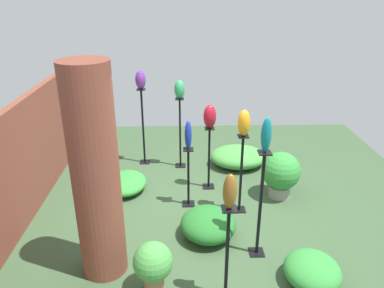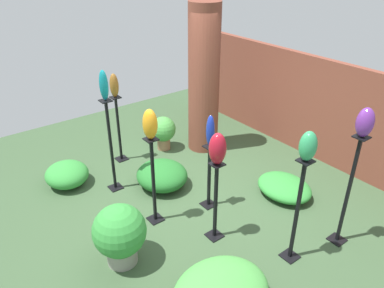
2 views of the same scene
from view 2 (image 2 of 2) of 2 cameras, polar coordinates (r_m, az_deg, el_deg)
ground_plane at (r=5.79m, az=-0.05°, el=-8.47°), size 8.00×8.00×0.00m
brick_wall_back at (r=7.04m, az=17.16°, el=5.62°), size 5.60×0.12×1.80m
brick_pillar at (r=6.71m, az=1.81°, el=9.69°), size 0.56×0.56×2.66m
pedestal_violet at (r=5.03m, az=22.58°, el=-7.32°), size 0.20×0.20×1.54m
pedestal_teal at (r=5.81m, az=-12.20°, el=-0.88°), size 0.20×0.20×1.50m
pedestal_ruby at (r=4.84m, az=3.60°, el=-9.24°), size 0.20×0.20×1.13m
pedestal_amber at (r=5.09m, az=-5.88°, el=-6.19°), size 0.20×0.20×1.29m
pedestal_cobalt at (r=5.43m, az=2.62°, el=-5.41°), size 0.20×0.20×1.00m
pedestal_jade at (r=4.62m, az=15.62°, el=-10.47°), size 0.20×0.20×1.40m
pedestal_bronze at (r=6.67m, az=-11.07°, el=1.82°), size 0.20×0.20×1.20m
art_vase_violet at (r=4.56m, az=24.87°, el=3.02°), size 0.20×0.20×0.35m
art_vase_teal at (r=5.39m, az=-13.30°, el=8.70°), size 0.12×0.13×0.44m
art_vase_ruby at (r=4.39m, az=3.91°, el=-0.72°), size 0.21×0.22×0.41m
art_vase_amber at (r=4.64m, az=-6.42°, el=3.02°), size 0.19×0.19×0.40m
art_vase_cobalt at (r=5.04m, az=2.81°, el=2.00°), size 0.12×0.11×0.46m
art_vase_jade at (r=4.12m, az=17.27°, el=-0.31°), size 0.19×0.19×0.35m
art_vase_bronze at (r=6.34m, az=-11.78°, el=8.73°), size 0.14×0.15×0.40m
potted_plant_front_left at (r=7.01m, az=-4.40°, el=2.04°), size 0.47×0.47×0.64m
potted_plant_front_right at (r=4.62m, az=-10.96°, el=-13.17°), size 0.65×0.65×0.80m
foliage_bed_east at (r=6.37m, az=-18.52°, el=-4.40°), size 0.72×0.68×0.36m
foliage_bed_center at (r=6.01m, az=-4.60°, el=-4.75°), size 0.85×0.80×0.39m
foliage_bed_rear at (r=5.99m, az=13.88°, el=-6.40°), size 0.88×0.72×0.27m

